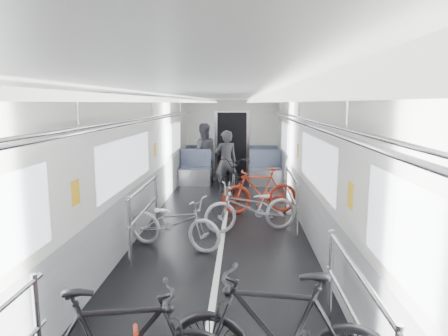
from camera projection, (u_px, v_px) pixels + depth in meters
The scene contains 8 objects.
car_shell at pixel (225, 162), 8.02m from camera, with size 3.02×14.01×2.41m.
bike_left_far at pixel (174, 222), 6.37m from camera, with size 0.57×1.63×0.85m, color #AAAAAF.
bike_right_near at pixel (278, 335), 3.09m from camera, with size 0.50×1.77×1.06m, color black.
bike_right_mid at pixel (251, 207), 7.18m from camera, with size 0.60×1.72×0.90m, color #9F9FA4.
bike_right_far at pixel (260, 191), 8.36m from camera, with size 0.45×1.61×0.97m, color #B12A15.
bike_aisle at pixel (234, 175), 10.26m from camera, with size 0.65×1.86×0.98m, color black.
person_standing at pixel (226, 162), 10.31m from camera, with size 0.59×0.39×1.62m, color black.
person_seated at pixel (203, 153), 11.76m from camera, with size 0.84×0.65×1.72m, color #333139.
Camera 1 is at (0.33, -6.14, 2.31)m, focal length 32.00 mm.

